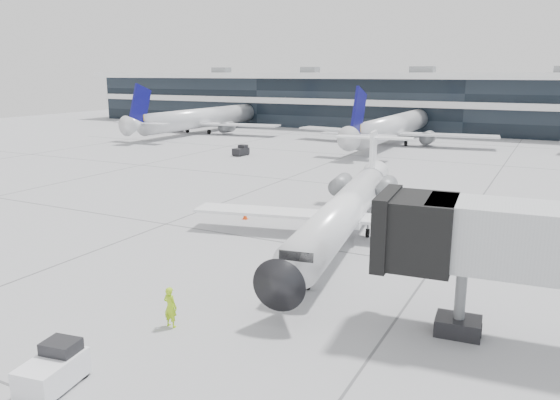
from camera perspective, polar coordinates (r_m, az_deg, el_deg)
The scene contains 9 objects.
ground at distance 36.92m, azimuth 0.36°, elevation -4.46°, with size 220.00×220.00×0.00m, color gray.
terminal at distance 114.65m, azimuth 19.54°, elevation 9.34°, with size 170.00×22.00×10.00m, color black.
bg_jet_left at distance 106.29m, azimuth -7.92°, elevation 7.01°, with size 32.00×40.00×9.60m, color silver, non-canonical shape.
bg_jet_center at distance 90.32m, azimuth 11.78°, elevation 5.79°, with size 32.00×40.00×9.60m, color silver, non-canonical shape.
regional_jet at distance 37.34m, azimuth 6.91°, elevation -0.90°, with size 21.97×27.41×6.34m.
ramp_worker at distance 25.37m, azimuth -11.39°, elevation -10.90°, with size 0.69×0.45×1.90m, color #A8DF17.
baggage_tug at distance 22.27m, azimuth -22.58°, elevation -15.99°, with size 1.84×2.69×1.58m.
traffic_cone at distance 42.72m, azimuth -3.67°, elevation -1.64°, with size 0.51×0.51×0.60m.
far_tug at distance 75.80m, azimuth -4.08°, elevation 5.15°, with size 1.61×2.42×1.45m.
Camera 1 is at (15.93, -31.37, 11.19)m, focal length 35.00 mm.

